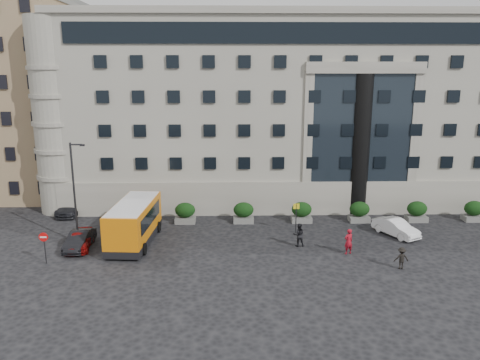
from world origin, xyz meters
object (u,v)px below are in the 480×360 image
object	(u,v)px
hedge_d	(359,212)
parked_car_b	(80,240)
hedge_b	(244,212)
street_lamp	(75,189)
hedge_c	(302,212)
hedge_e	(417,211)
white_taxi	(396,227)
hedge_f	(474,211)
no_entry_sign	(44,242)
parked_car_a	(80,239)
pedestrian_a	(348,241)
parked_car_d	(99,202)
minibus	(134,221)
red_truck	(119,183)
parked_car_c	(71,206)
hedge_a	(185,213)
pedestrian_b	(299,235)
bus_stop_sign	(296,213)
pedestrian_c	(401,258)

from	to	relation	value
hedge_d	parked_car_b	size ratio (longest dim) A/B	0.45
hedge_b	street_lamp	size ratio (longest dim) A/B	0.23
hedge_c	hedge_e	distance (m)	10.40
hedge_d	white_taxi	world-z (taller)	hedge_d
street_lamp	hedge_f	bearing A→B (deg)	8.05
no_entry_sign	hedge_b	bearing A→B (deg)	31.90
hedge_f	parked_car_a	distance (m)	34.02
hedge_e	hedge_f	xyz separation A→B (m)	(5.20, 0.00, 0.00)
parked_car_b	white_taxi	size ratio (longest dim) A/B	0.98
pedestrian_a	hedge_c	bearing A→B (deg)	-94.59
hedge_b	street_lamp	bearing A→B (deg)	-159.93
hedge_f	parked_car_d	world-z (taller)	hedge_f
hedge_b	minibus	xyz separation A→B (m)	(-8.73, -4.79, 0.85)
red_truck	parked_car_c	distance (m)	7.57
parked_car_b	parked_car_d	size ratio (longest dim) A/B	0.86
hedge_f	minibus	distance (m)	29.93
hedge_c	white_taxi	xyz separation A→B (m)	(7.24, -3.66, -0.24)
hedge_e	red_truck	world-z (taller)	red_truck
hedge_a	pedestrian_a	size ratio (longest dim) A/B	0.95
pedestrian_b	hedge_b	bearing A→B (deg)	-57.36
hedge_b	parked_car_d	distance (m)	14.85
bus_stop_sign	no_entry_sign	world-z (taller)	bus_stop_sign
hedge_e	parked_car_a	world-z (taller)	hedge_e
hedge_e	parked_car_a	xyz separation A→B (m)	(-28.30, -5.90, -0.22)
parked_car_b	pedestrian_c	world-z (taller)	pedestrian_c
hedge_b	no_entry_sign	size ratio (longest dim) A/B	0.79
red_truck	hedge_b	bearing A→B (deg)	-48.75
street_lamp	minibus	size ratio (longest dim) A/B	1.01
parked_car_b	white_taxi	distance (m)	25.24
hedge_a	red_truck	xyz separation A→B (m)	(-8.07, 9.96, 0.34)
hedge_b	hedge_f	distance (m)	20.80
hedge_a	minibus	distance (m)	6.01
pedestrian_a	pedestrian_c	size ratio (longest dim) A/B	1.25
parked_car_a	pedestrian_b	world-z (taller)	pedestrian_b
white_taxi	hedge_a	bearing A→B (deg)	140.56
pedestrian_b	pedestrian_a	bearing A→B (deg)	152.65
red_truck	pedestrian_a	bearing A→B (deg)	-51.85
no_entry_sign	parked_car_b	xyz separation A→B (m)	(1.50, 2.89, -0.98)
parked_car_c	pedestrian_b	distance (m)	22.23
minibus	parked_car_b	size ratio (longest dim) A/B	1.93
parked_car_a	pedestrian_a	world-z (taller)	pedestrian_a
bus_stop_sign	hedge_d	bearing A→B (deg)	24.66
bus_stop_sign	parked_car_b	bearing A→B (deg)	-169.50
hedge_c	hedge_f	distance (m)	15.60
hedge_e	bus_stop_sign	distance (m)	11.67
parked_car_d	hedge_f	bearing A→B (deg)	-12.96
hedge_e	pedestrian_a	bearing A→B (deg)	-137.04
pedestrian_c	white_taxi	bearing A→B (deg)	-107.50
parked_car_b	white_taxi	xyz separation A→B (m)	(25.14, 2.29, 0.01)
hedge_a	minibus	xyz separation A→B (m)	(-3.53, -4.79, 0.85)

